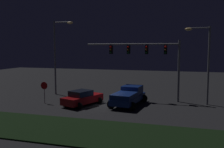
{
  "coord_description": "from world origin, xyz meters",
  "views": [
    {
      "loc": [
        7.27,
        -23.54,
        5.63
      ],
      "look_at": [
        0.19,
        0.72,
        3.04
      ],
      "focal_mm": 39.98,
      "sensor_mm": 36.0,
      "label": 1
    }
  ],
  "objects_px": {
    "street_lamp_right": "(204,56)",
    "pickup_truck": "(129,95)",
    "car_sedan": "(82,98)",
    "traffic_signal_gantry": "(147,54)",
    "street_lamp_left": "(58,49)",
    "stop_sign": "(44,88)"
  },
  "relations": [
    {
      "from": "traffic_signal_gantry",
      "to": "street_lamp_right",
      "type": "distance_m",
      "value": 5.76
    },
    {
      "from": "pickup_truck",
      "to": "traffic_signal_gantry",
      "type": "relative_size",
      "value": 0.54
    },
    {
      "from": "car_sedan",
      "to": "street_lamp_left",
      "type": "relative_size",
      "value": 0.53
    },
    {
      "from": "car_sedan",
      "to": "stop_sign",
      "type": "distance_m",
      "value": 4.17
    },
    {
      "from": "street_lamp_left",
      "to": "pickup_truck",
      "type": "bearing_deg",
      "value": -18.88
    },
    {
      "from": "street_lamp_right",
      "to": "pickup_truck",
      "type": "bearing_deg",
      "value": -161.56
    },
    {
      "from": "traffic_signal_gantry",
      "to": "street_lamp_left",
      "type": "bearing_deg",
      "value": 178.31
    },
    {
      "from": "car_sedan",
      "to": "traffic_signal_gantry",
      "type": "height_order",
      "value": "traffic_signal_gantry"
    },
    {
      "from": "car_sedan",
      "to": "street_lamp_right",
      "type": "relative_size",
      "value": 0.61
    },
    {
      "from": "street_lamp_right",
      "to": "stop_sign",
      "type": "bearing_deg",
      "value": -165.35
    },
    {
      "from": "pickup_truck",
      "to": "car_sedan",
      "type": "distance_m",
      "value": 4.66
    },
    {
      "from": "street_lamp_left",
      "to": "car_sedan",
      "type": "bearing_deg",
      "value": -42.66
    },
    {
      "from": "traffic_signal_gantry",
      "to": "stop_sign",
      "type": "xyz_separation_m",
      "value": [
        -9.83,
        -4.65,
        -3.47
      ]
    },
    {
      "from": "car_sedan",
      "to": "stop_sign",
      "type": "xyz_separation_m",
      "value": [
        -4.08,
        -0.3,
        0.82
      ]
    },
    {
      "from": "pickup_truck",
      "to": "street_lamp_right",
      "type": "xyz_separation_m",
      "value": [
        7.04,
        2.35,
        3.94
      ]
    },
    {
      "from": "traffic_signal_gantry",
      "to": "street_lamp_left",
      "type": "xyz_separation_m",
      "value": [
        -10.82,
        0.32,
        0.5
      ]
    },
    {
      "from": "car_sedan",
      "to": "street_lamp_left",
      "type": "bearing_deg",
      "value": 67.27
    },
    {
      "from": "pickup_truck",
      "to": "street_lamp_left",
      "type": "height_order",
      "value": "street_lamp_left"
    },
    {
      "from": "pickup_truck",
      "to": "street_lamp_left",
      "type": "distance_m",
      "value": 11.02
    },
    {
      "from": "stop_sign",
      "to": "street_lamp_right",
      "type": "bearing_deg",
      "value": 14.65
    },
    {
      "from": "car_sedan",
      "to": "stop_sign",
      "type": "height_order",
      "value": "stop_sign"
    },
    {
      "from": "car_sedan",
      "to": "street_lamp_left",
      "type": "height_order",
      "value": "street_lamp_left"
    }
  ]
}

